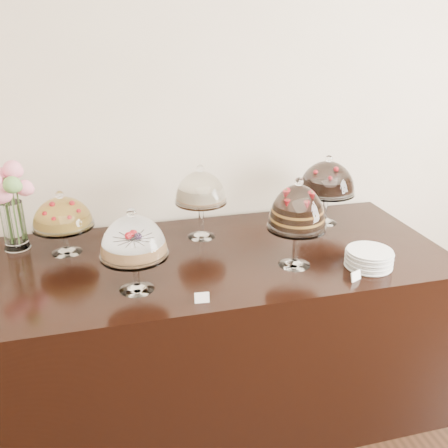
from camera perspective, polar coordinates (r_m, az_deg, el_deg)
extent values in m
cube|color=beige|center=(2.83, 1.10, 12.84)|extent=(5.00, 0.04, 3.00)
cube|color=black|center=(2.68, -0.28, -12.17)|extent=(2.20, 1.00, 0.90)
cone|color=white|center=(2.17, -9.92, -7.04)|extent=(0.15, 0.15, 0.02)
cylinder|color=white|center=(2.14, -10.06, -5.21)|extent=(0.03, 0.03, 0.13)
cylinder|color=white|center=(2.10, -10.19, -3.47)|extent=(0.29, 0.29, 0.01)
cylinder|color=tan|center=(2.09, -10.25, -2.67)|extent=(0.24, 0.24, 0.05)
sphere|color=red|center=(2.10, -8.63, -1.37)|extent=(0.02, 0.02, 0.02)
sphere|color=red|center=(2.12, -11.74, -1.40)|extent=(0.02, 0.02, 0.02)
sphere|color=red|center=(2.02, -10.57, -2.53)|extent=(0.02, 0.02, 0.02)
sphere|color=white|center=(2.03, -10.54, 1.28)|extent=(0.04, 0.04, 0.04)
cone|color=white|center=(2.37, 8.03, -4.34)|extent=(0.15, 0.15, 0.02)
cylinder|color=white|center=(2.33, 8.15, -2.31)|extent=(0.03, 0.03, 0.16)
cylinder|color=white|center=(2.29, 8.26, -0.36)|extent=(0.27, 0.27, 0.01)
cylinder|color=black|center=(2.27, 8.34, 0.96)|extent=(0.19, 0.19, 0.10)
sphere|color=red|center=(2.28, 9.44, 2.63)|extent=(0.02, 0.02, 0.02)
sphere|color=red|center=(2.29, 7.59, 2.79)|extent=(0.02, 0.02, 0.02)
sphere|color=red|center=(2.22, 7.38, 2.17)|extent=(0.02, 0.02, 0.02)
sphere|color=red|center=(2.21, 9.30, 2.01)|extent=(0.02, 0.02, 0.02)
sphere|color=white|center=(2.22, 8.57, 4.79)|extent=(0.04, 0.04, 0.04)
cone|color=white|center=(2.65, -2.59, -1.15)|extent=(0.15, 0.15, 0.02)
cylinder|color=white|center=(2.61, -2.63, 0.78)|extent=(0.03, 0.03, 0.17)
cylinder|color=white|center=(2.58, -2.66, 2.62)|extent=(0.27, 0.27, 0.01)
cylinder|color=beige|center=(2.57, -2.68, 3.47)|extent=(0.22, 0.22, 0.07)
sphere|color=white|center=(2.53, -2.73, 6.34)|extent=(0.04, 0.04, 0.04)
cone|color=white|center=(2.89, 11.35, 0.45)|extent=(0.15, 0.15, 0.02)
cylinder|color=white|center=(2.86, 11.48, 2.08)|extent=(0.03, 0.03, 0.15)
cylinder|color=white|center=(2.83, 11.61, 3.62)|extent=(0.31, 0.31, 0.01)
cylinder|color=black|center=(2.82, 11.67, 4.43)|extent=(0.25, 0.25, 0.07)
sphere|color=red|center=(2.85, 12.76, 5.52)|extent=(0.02, 0.02, 0.02)
sphere|color=red|center=(2.82, 10.41, 5.54)|extent=(0.02, 0.02, 0.02)
sphere|color=red|center=(2.74, 12.06, 4.91)|extent=(0.02, 0.02, 0.02)
sphere|color=white|center=(2.78, 11.90, 7.30)|extent=(0.04, 0.04, 0.04)
cone|color=white|center=(2.59, -17.53, -2.81)|extent=(0.15, 0.15, 0.02)
cylinder|color=white|center=(2.56, -17.70, -1.44)|extent=(0.03, 0.03, 0.11)
cylinder|color=white|center=(2.54, -17.86, -0.18)|extent=(0.29, 0.29, 0.01)
cylinder|color=gold|center=(2.53, -17.93, 0.40)|extent=(0.23, 0.23, 0.04)
sphere|color=red|center=(2.53, -16.63, 1.35)|extent=(0.02, 0.02, 0.02)
sphere|color=red|center=(2.57, -17.65, 1.59)|extent=(0.02, 0.02, 0.02)
sphere|color=red|center=(2.56, -19.02, 1.31)|extent=(0.02, 0.02, 0.02)
sphere|color=red|center=(2.51, -19.42, 0.78)|extent=(0.02, 0.02, 0.02)
sphere|color=red|center=(2.46, -18.39, 0.53)|extent=(0.02, 0.02, 0.02)
sphere|color=red|center=(2.47, -16.97, 0.82)|extent=(0.02, 0.02, 0.02)
sphere|color=white|center=(2.49, -18.28, 3.17)|extent=(0.04, 0.04, 0.04)
cylinder|color=white|center=(2.68, -22.87, -0.16)|extent=(0.11, 0.11, 0.24)
cylinder|color=#476B2D|center=(2.66, -22.23, 1.00)|extent=(0.01, 0.01, 0.27)
sphere|color=pink|center=(2.62, -21.82, 3.84)|extent=(0.08, 0.08, 0.08)
cylinder|color=#476B2D|center=(2.67, -22.82, 1.95)|extent=(0.01, 0.01, 0.35)
sphere|color=pink|center=(2.64, -23.02, 5.75)|extent=(0.09, 0.09, 0.09)
cylinder|color=#476B2D|center=(2.69, -23.32, 1.66)|extent=(0.01, 0.01, 0.32)
sphere|color=pink|center=(2.69, -24.03, 5.09)|extent=(0.08, 0.08, 0.08)
cylinder|color=#476B2D|center=(2.66, -23.93, 1.45)|extent=(0.01, 0.01, 0.33)
cylinder|color=#476B2D|center=(2.64, -23.39, 0.65)|extent=(0.01, 0.01, 0.27)
sphere|color=pink|center=(2.58, -24.21, 3.17)|extent=(0.10, 0.10, 0.10)
cylinder|color=#476B2D|center=(2.60, -22.83, 1.08)|extent=(0.01, 0.01, 0.32)
sphere|color=#679849|center=(2.50, -23.06, 4.14)|extent=(0.08, 0.08, 0.08)
cylinder|color=white|center=(2.42, 16.13, -4.61)|extent=(0.21, 0.21, 0.01)
cylinder|color=white|center=(2.42, 16.16, -4.38)|extent=(0.20, 0.20, 0.01)
cylinder|color=white|center=(2.42, 16.19, -4.14)|extent=(0.21, 0.21, 0.01)
cylinder|color=white|center=(2.41, 16.22, -3.91)|extent=(0.20, 0.20, 0.01)
cylinder|color=white|center=(2.41, 16.24, -3.67)|extent=(0.21, 0.21, 0.01)
cylinder|color=white|center=(2.40, 16.27, -3.44)|extent=(0.20, 0.20, 0.01)
cylinder|color=white|center=(2.40, 16.30, -3.20)|extent=(0.21, 0.21, 0.01)
cylinder|color=white|center=(2.39, 16.33, -2.96)|extent=(0.20, 0.20, 0.01)
cube|color=white|center=(2.04, -2.54, -8.41)|extent=(0.06, 0.02, 0.04)
cube|color=white|center=(2.28, 14.84, -5.76)|extent=(0.06, 0.04, 0.04)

